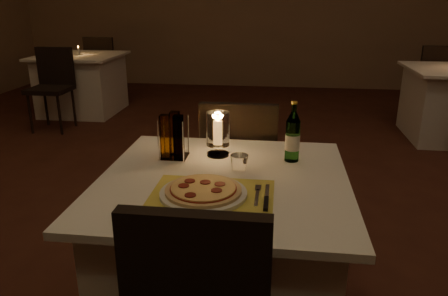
# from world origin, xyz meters

# --- Properties ---
(floor) EXTENTS (8.00, 10.00, 0.02)m
(floor) POSITION_xyz_m (0.00, 0.00, -0.01)
(floor) COLOR #4A2217
(floor) RESTS_ON ground
(main_table) EXTENTS (1.00, 1.00, 0.74)m
(main_table) POSITION_xyz_m (0.09, -0.69, 0.37)
(main_table) COLOR white
(main_table) RESTS_ON ground
(chair_far) EXTENTS (0.42, 0.42, 0.90)m
(chair_far) POSITION_xyz_m (0.09, 0.03, 0.55)
(chair_far) COLOR black
(chair_far) RESTS_ON ground
(placemat) EXTENTS (0.45, 0.34, 0.00)m
(placemat) POSITION_xyz_m (0.07, -0.87, 0.74)
(placemat) COLOR gold
(placemat) RESTS_ON main_table
(plate) EXTENTS (0.32, 0.32, 0.01)m
(plate) POSITION_xyz_m (0.04, -0.87, 0.75)
(plate) COLOR white
(plate) RESTS_ON placemat
(pizza) EXTENTS (0.28, 0.28, 0.02)m
(pizza) POSITION_xyz_m (0.04, -0.87, 0.77)
(pizza) COLOR #D8B77F
(pizza) RESTS_ON plate
(fork) EXTENTS (0.02, 0.18, 0.00)m
(fork) POSITION_xyz_m (0.24, -0.83, 0.75)
(fork) COLOR silver
(fork) RESTS_ON placemat
(knife) EXTENTS (0.02, 0.22, 0.01)m
(knife) POSITION_xyz_m (0.27, -0.90, 0.75)
(knife) COLOR black
(knife) RESTS_ON placemat
(tumbler) EXTENTS (0.07, 0.07, 0.07)m
(tumbler) POSITION_xyz_m (0.15, -0.62, 0.78)
(tumbler) COLOR white
(tumbler) RESTS_ON main_table
(water_bottle) EXTENTS (0.06, 0.06, 0.27)m
(water_bottle) POSITION_xyz_m (0.37, -0.46, 0.85)
(water_bottle) COLOR #68AA5B
(water_bottle) RESTS_ON main_table
(hurricane_candle) EXTENTS (0.11, 0.11, 0.20)m
(hurricane_candle) POSITION_xyz_m (0.03, -0.43, 0.86)
(hurricane_candle) COLOR white
(hurricane_candle) RESTS_ON main_table
(cruet_caddy) EXTENTS (0.12, 0.12, 0.21)m
(cruet_caddy) POSITION_xyz_m (-0.16, -0.49, 0.84)
(cruet_caddy) COLOR white
(cruet_caddy) RESTS_ON main_table
(neighbor_table_left) EXTENTS (1.00, 1.00, 0.74)m
(neighbor_table_left) POSITION_xyz_m (-2.22, 2.97, 0.37)
(neighbor_table_left) COLOR white
(neighbor_table_left) RESTS_ON ground
(neighbor_chair_la) EXTENTS (0.42, 0.42, 0.90)m
(neighbor_chair_la) POSITION_xyz_m (-2.22, 2.26, 0.55)
(neighbor_chair_la) COLOR black
(neighbor_chair_la) RESTS_ON ground
(neighbor_chair_lb) EXTENTS (0.42, 0.42, 0.90)m
(neighbor_chair_lb) POSITION_xyz_m (-2.22, 3.68, 0.55)
(neighbor_chair_lb) COLOR black
(neighbor_chair_lb) RESTS_ON ground
(neighbor_candle_left) EXTENTS (0.03, 0.03, 0.11)m
(neighbor_candle_left) POSITION_xyz_m (-2.22, 2.97, 0.79)
(neighbor_candle_left) COLOR white
(neighbor_candle_left) RESTS_ON neighbor_table_left
(neighbor_chair_rb) EXTENTS (0.42, 0.42, 0.90)m
(neighbor_chair_rb) POSITION_xyz_m (2.11, 3.13, 0.55)
(neighbor_chair_rb) COLOR black
(neighbor_chair_rb) RESTS_ON ground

